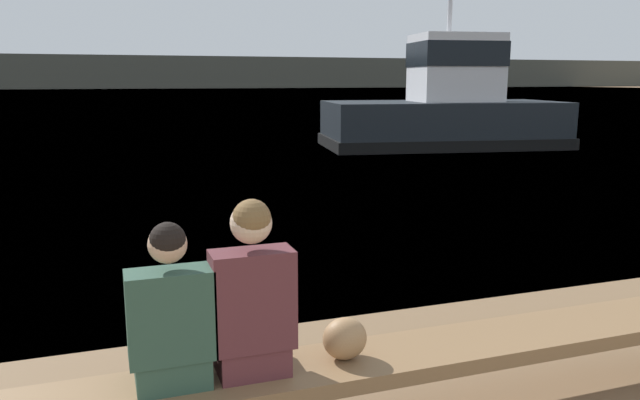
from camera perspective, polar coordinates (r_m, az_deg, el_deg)
water_surface at (r=124.94m, az=-18.90°, el=9.49°), size 240.00×240.00×0.00m
far_shoreline at (r=145.57m, az=-19.09°, el=10.99°), size 600.00×12.00×6.98m
bench_main at (r=3.71m, az=-5.03°, el=-16.51°), size 7.02×0.53×0.47m
person_left at (r=3.45m, az=-13.50°, el=-10.50°), size 0.45×0.40×0.92m
person_right at (r=3.48m, az=-6.26°, el=-8.93°), size 0.45×0.41×1.01m
shopping_bag at (r=3.76m, az=2.28°, el=-12.53°), size 0.27×0.22×0.25m
tugboat_red at (r=20.04m, az=11.41°, el=7.91°), size 7.80×4.58×6.60m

